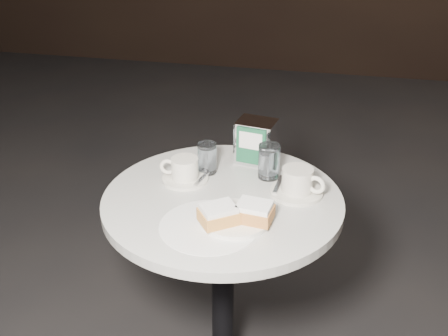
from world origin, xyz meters
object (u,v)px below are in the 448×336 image
Objects in this scene: beignet_plate at (236,216)px; cafe_table at (223,252)px; water_glass_left at (207,158)px; napkin_dispenser at (256,142)px; water_glass_right at (269,162)px; coffee_cup_left at (184,171)px; coffee_cup_right at (298,183)px.

cafe_table is at bearing 116.51° from beignet_plate.
water_glass_left is 0.69× the size of napkin_dispenser.
cafe_table is at bearing -93.02° from napkin_dispenser.
beignet_plate is 0.38m from napkin_dispenser.
water_glass_right reaches higher than cafe_table.
coffee_cup_left is 1.58× the size of water_glass_left.
water_glass_right is at bearing 13.67° from coffee_cup_left.
coffee_cup_right reaches higher than beignet_plate.
napkin_dispenser is (0.06, 0.25, 0.27)m from cafe_table.
water_glass_left is (0.06, 0.07, 0.02)m from coffee_cup_left.
beignet_plate is 0.28m from water_glass_right.
water_glass_left is 0.90× the size of water_glass_right.
water_glass_left is at bearing -175.30° from coffee_cup_right.
beignet_plate is at bearing -107.80° from coffee_cup_right.
water_glass_right is (0.11, 0.15, 0.25)m from cafe_table.
cafe_table is 0.37m from napkin_dispenser.
coffee_cup_left is at bearing 134.43° from beignet_plate.
beignet_plate is 0.24m from coffee_cup_right.
coffee_cup_right is at bearing 52.87° from beignet_plate.
coffee_cup_right is 0.30m from water_glass_left.
cafe_table is 3.09× the size of beignet_plate.
water_glass_right is at bearing 2.47° from water_glass_left.
coffee_cup_right is 1.85× the size of water_glass_right.
water_glass_left is at bearing -132.53° from napkin_dispenser.
coffee_cup_left is at bearing -163.28° from water_glass_right.
coffee_cup_right is at bearing -40.94° from water_glass_right.
napkin_dispenser reaches higher than beignet_plate.
coffee_cup_left is (-0.13, 0.08, 0.23)m from cafe_table.
water_glass_right is (0.19, 0.01, 0.01)m from water_glass_left.
coffee_cup_left is 0.77× the size of coffee_cup_right.
beignet_plate is at bearing -48.63° from coffee_cup_left.
beignet_plate is at bearing -100.12° from water_glass_right.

